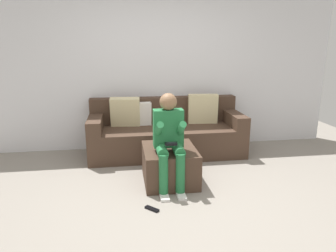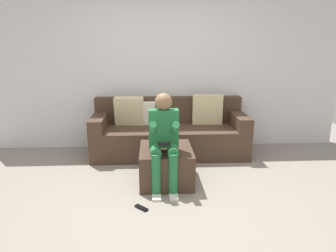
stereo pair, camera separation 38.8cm
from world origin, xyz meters
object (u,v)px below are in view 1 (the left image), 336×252
Objects in this scene: couch_sectional at (166,133)px; person_seated at (169,137)px; remote_near_ottoman at (152,209)px; ottoman at (170,165)px.

couch_sectional is 2.07× the size of person_seated.
remote_near_ottoman is at bearing -102.66° from couch_sectional.
person_seated is 0.85m from remote_near_ottoman.
couch_sectional is at bearing 122.42° from remote_near_ottoman.
ottoman is 0.79m from remote_near_ottoman.
remote_near_ottoman is at bearing -112.91° from ottoman.
person_seated is 6.93× the size of remote_near_ottoman.
ottoman reaches higher than remote_near_ottoman.
person_seated reaches higher than ottoman.
person_seated is at bearing -99.55° from ottoman.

